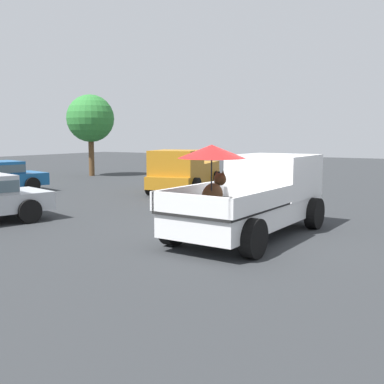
{
  "coord_description": "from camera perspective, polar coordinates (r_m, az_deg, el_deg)",
  "views": [
    {
      "loc": [
        -9.99,
        -4.37,
        2.42
      ],
      "look_at": [
        -0.92,
        1.05,
        1.1
      ],
      "focal_mm": 42.99,
      "sensor_mm": 36.0,
      "label": 1
    }
  ],
  "objects": [
    {
      "name": "tree_by_lot",
      "position": [
        27.82,
        -12.49,
        8.86
      ],
      "size": [
        2.76,
        2.76,
        4.75
      ],
      "color": "brown",
      "rests_on": "ground"
    },
    {
      "name": "pickup_truck_main",
      "position": [
        11.34,
        8.04,
        -0.24
      ],
      "size": [
        5.15,
        2.49,
        2.22
      ],
      "rotation": [
        0.0,
        0.0,
        -0.06
      ],
      "color": "black",
      "rests_on": "ground"
    },
    {
      "name": "ground_plane",
      "position": [
        11.17,
        7.1,
        -5.45
      ],
      "size": [
        80.0,
        80.0,
        0.0
      ],
      "primitive_type": "plane",
      "color": "#2D3033"
    },
    {
      "name": "pickup_truck_red",
      "position": [
        19.53,
        -0.99,
        2.58
      ],
      "size": [
        5.09,
        3.02,
        1.8
      ],
      "rotation": [
        0.0,
        0.0,
        3.38
      ],
      "color": "black",
      "rests_on": "ground"
    }
  ]
}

